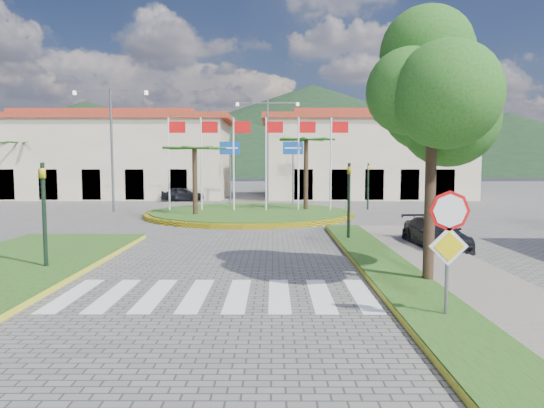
{
  "coord_description": "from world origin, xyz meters",
  "views": [
    {
      "loc": [
        1.46,
        -7.46,
        3.17
      ],
      "look_at": [
        1.41,
        8.0,
        1.88
      ],
      "focal_mm": 32.0,
      "sensor_mm": 36.0,
      "label": 1
    }
  ],
  "objects_px": {
    "car_side_right": "(435,234)",
    "car_dark_b": "(297,193)",
    "roundabout_island": "(250,213)",
    "deciduous_tree": "(433,84)",
    "white_van": "(159,192)",
    "car_dark_a": "(183,194)",
    "stop_sign": "(449,234)"
  },
  "relations": [
    {
      "from": "car_dark_b",
      "to": "car_side_right",
      "type": "height_order",
      "value": "car_dark_b"
    },
    {
      "from": "stop_sign",
      "to": "car_dark_b",
      "type": "xyz_separation_m",
      "value": [
        -1.36,
        33.33,
        -1.2
      ]
    },
    {
      "from": "roundabout_island",
      "to": "deciduous_tree",
      "type": "relative_size",
      "value": 1.87
    },
    {
      "from": "roundabout_island",
      "to": "car_side_right",
      "type": "xyz_separation_m",
      "value": [
        7.5,
        -11.56,
        0.4
      ]
    },
    {
      "from": "car_dark_a",
      "to": "deciduous_tree",
      "type": "bearing_deg",
      "value": -159.35
    },
    {
      "from": "roundabout_island",
      "to": "deciduous_tree",
      "type": "distance_m",
      "value": 18.55
    },
    {
      "from": "deciduous_tree",
      "to": "car_dark_b",
      "type": "bearing_deg",
      "value": 93.7
    },
    {
      "from": "white_van",
      "to": "car_dark_a",
      "type": "bearing_deg",
      "value": -149.18
    },
    {
      "from": "roundabout_island",
      "to": "car_side_right",
      "type": "bearing_deg",
      "value": -57.04
    },
    {
      "from": "car_side_right",
      "to": "roundabout_island",
      "type": "bearing_deg",
      "value": 119.6
    },
    {
      "from": "roundabout_island",
      "to": "car_dark_b",
      "type": "xyz_separation_m",
      "value": [
        3.54,
        13.3,
        0.42
      ]
    },
    {
      "from": "car_dark_b",
      "to": "stop_sign",
      "type": "bearing_deg",
      "value": -173.49
    },
    {
      "from": "deciduous_tree",
      "to": "roundabout_island",
      "type": "bearing_deg",
      "value": 107.91
    },
    {
      "from": "car_dark_a",
      "to": "roundabout_island",
      "type": "bearing_deg",
      "value": -153.16
    },
    {
      "from": "car_dark_a",
      "to": "car_side_right",
      "type": "relative_size",
      "value": 0.91
    },
    {
      "from": "car_side_right",
      "to": "stop_sign",
      "type": "bearing_deg",
      "value": -110.41
    },
    {
      "from": "roundabout_island",
      "to": "deciduous_tree",
      "type": "xyz_separation_m",
      "value": [
        5.5,
        -17.0,
        5.0
      ]
    },
    {
      "from": "stop_sign",
      "to": "white_van",
      "type": "height_order",
      "value": "stop_sign"
    },
    {
      "from": "stop_sign",
      "to": "white_van",
      "type": "distance_m",
      "value": 37.33
    },
    {
      "from": "stop_sign",
      "to": "roundabout_island",
      "type": "bearing_deg",
      "value": 103.73
    },
    {
      "from": "car_dark_a",
      "to": "white_van",
      "type": "bearing_deg",
      "value": 38.9
    },
    {
      "from": "roundabout_island",
      "to": "deciduous_tree",
      "type": "height_order",
      "value": "deciduous_tree"
    },
    {
      "from": "stop_sign",
      "to": "white_van",
      "type": "relative_size",
      "value": 0.63
    },
    {
      "from": "stop_sign",
      "to": "car_dark_a",
      "type": "xyz_separation_m",
      "value": [
        -11.11,
        31.45,
        -1.18
      ]
    },
    {
      "from": "roundabout_island",
      "to": "white_van",
      "type": "distance_m",
      "value": 17.14
    },
    {
      "from": "deciduous_tree",
      "to": "white_van",
      "type": "height_order",
      "value": "deciduous_tree"
    },
    {
      "from": "white_van",
      "to": "car_dark_b",
      "type": "xyz_separation_m",
      "value": [
        12.5,
        -1.31,
        0.01
      ]
    },
    {
      "from": "car_dark_b",
      "to": "roundabout_island",
      "type": "bearing_deg",
      "value": 169.28
    },
    {
      "from": "deciduous_tree",
      "to": "car_side_right",
      "type": "height_order",
      "value": "deciduous_tree"
    },
    {
      "from": "stop_sign",
      "to": "car_side_right",
      "type": "xyz_separation_m",
      "value": [
        2.6,
        8.48,
        -1.22
      ]
    },
    {
      "from": "stop_sign",
      "to": "deciduous_tree",
      "type": "xyz_separation_m",
      "value": [
        0.6,
        3.04,
        3.38
      ]
    },
    {
      "from": "car_side_right",
      "to": "car_dark_b",
      "type": "bearing_deg",
      "value": 95.69
    }
  ]
}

